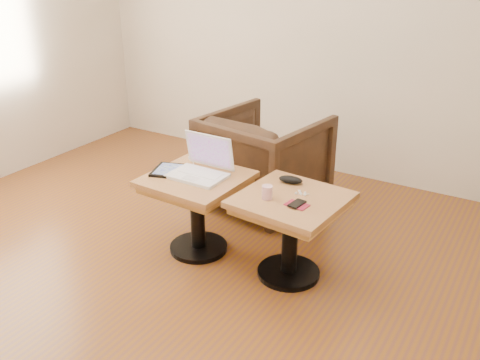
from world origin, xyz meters
The scene contains 11 objects.
room_shell centered at (0.00, 0.00, 1.35)m, with size 4.52×4.52×2.71m.
side_table_left centered at (-0.06, 0.50, 0.40)m, with size 0.61×0.61×0.54m.
side_table_right centered at (0.59, 0.54, 0.40)m, with size 0.64×0.64×0.54m.
laptop centered at (-0.05, 0.54, 0.59)m, with size 0.35×0.29×0.25m.
tablet centered at (-0.26, 0.47, 0.54)m, with size 0.24×0.27×0.02m.
charging_adapter centered at (-0.25, 0.72, 0.55)m, with size 0.04×0.04×0.02m, color white.
glasses_case centered at (0.50, 0.71, 0.56)m, with size 0.15×0.07×0.05m, color black.
striped_cup centered at (0.48, 0.45, 0.58)m, with size 0.06×0.06×0.08m, color #D7637F.
earbuds_tangle centered at (0.62, 0.60, 0.54)m, with size 0.08×0.05×0.02m.
phone_on_sleeve centered at (0.66, 0.46, 0.54)m, with size 0.14×0.12×0.02m.
armchair centered at (-0.02, 1.32, 0.37)m, with size 0.79×0.82×0.74m, color black.
Camera 1 is at (1.79, -2.01, 1.89)m, focal length 40.00 mm.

